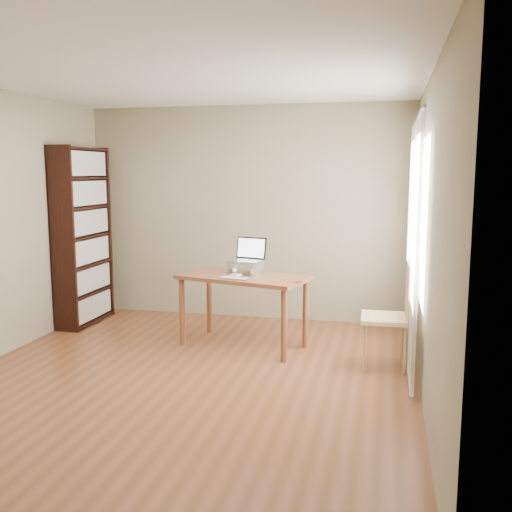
{
  "coord_description": "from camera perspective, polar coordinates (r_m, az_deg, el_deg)",
  "views": [
    {
      "loc": [
        1.68,
        -4.54,
        1.81
      ],
      "look_at": [
        0.4,
        1.03,
        0.96
      ],
      "focal_mm": 40.0,
      "sensor_mm": 36.0,
      "label": 1
    }
  ],
  "objects": [
    {
      "name": "room",
      "position": [
        4.87,
        -6.93,
        2.41
      ],
      "size": [
        4.04,
        4.54,
        2.64
      ],
      "color": "brown",
      "rests_on": "ground"
    },
    {
      "name": "keyboard",
      "position": [
        5.66,
        -2.13,
        -2.24
      ],
      "size": [
        0.31,
        0.17,
        0.02
      ],
      "rotation": [
        0.0,
        0.0,
        -0.17
      ],
      "color": "silver",
      "rests_on": "desk"
    },
    {
      "name": "curtains",
      "position": [
        5.39,
        15.4,
        1.34
      ],
      "size": [
        0.03,
        1.9,
        2.25
      ],
      "color": "white",
      "rests_on": "ground"
    },
    {
      "name": "laptop_stand",
      "position": [
        5.93,
        -1.09,
        -1.03
      ],
      "size": [
        0.32,
        0.25,
        0.13
      ],
      "rotation": [
        0.0,
        0.0,
        -0.26
      ],
      "color": "silver",
      "rests_on": "desk"
    },
    {
      "name": "desk",
      "position": [
        5.89,
        -1.28,
        -2.98
      ],
      "size": [
        1.42,
        0.96,
        0.75
      ],
      "rotation": [
        0.0,
        0.0,
        -0.26
      ],
      "color": "brown",
      "rests_on": "ground"
    },
    {
      "name": "bookshelf",
      "position": [
        7.08,
        -16.93,
        1.92
      ],
      "size": [
        0.3,
        0.9,
        2.1
      ],
      "color": "black",
      "rests_on": "ground"
    },
    {
      "name": "laptop",
      "position": [
        5.97,
        -0.96,
        0.1
      ],
      "size": [
        0.39,
        0.36,
        0.24
      ],
      "rotation": [
        0.0,
        0.0,
        -0.26
      ],
      "color": "silver",
      "rests_on": "laptop_stand"
    },
    {
      "name": "cat",
      "position": [
        5.96,
        -1.02,
        -1.17
      ],
      "size": [
        0.24,
        0.48,
        0.15
      ],
      "rotation": [
        0.0,
        0.0,
        -0.38
      ],
      "color": "#403B32",
      "rests_on": "desk"
    },
    {
      "name": "chair",
      "position": [
        5.4,
        13.66,
        -5.43
      ],
      "size": [
        0.45,
        0.45,
        0.99
      ],
      "rotation": [
        0.0,
        0.0,
        0.03
      ],
      "color": "tan",
      "rests_on": "ground"
    },
    {
      "name": "coaster",
      "position": [
        5.51,
        4.31,
        -2.61
      ],
      "size": [
        0.09,
        0.09,
        0.01
      ],
      "primitive_type": "cylinder",
      "color": "#50301B",
      "rests_on": "desk"
    }
  ]
}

